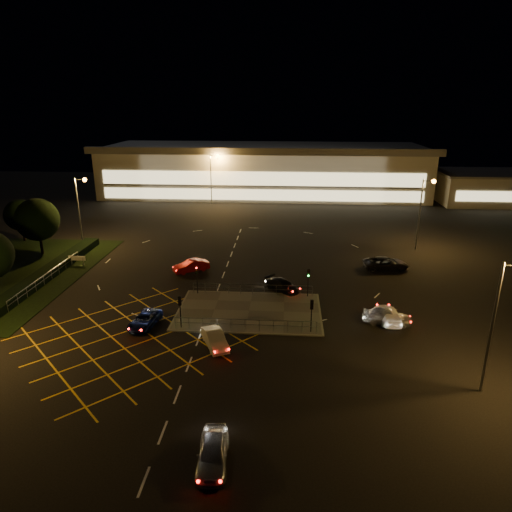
# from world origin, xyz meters

# --- Properties ---
(ground) EXTENTS (180.00, 180.00, 0.00)m
(ground) POSITION_xyz_m (0.00, 0.00, 0.00)
(ground) COLOR black
(ground) RESTS_ON ground
(pedestrian_island) EXTENTS (14.00, 9.00, 0.12)m
(pedestrian_island) POSITION_xyz_m (2.00, -2.00, 0.06)
(pedestrian_island) COLOR #4C4944
(pedestrian_island) RESTS_ON ground
(grass_verge) EXTENTS (18.00, 30.00, 0.08)m
(grass_verge) POSITION_xyz_m (-28.00, 6.00, 0.04)
(grass_verge) COLOR black
(grass_verge) RESTS_ON ground
(hedge) EXTENTS (2.00, 26.00, 1.00)m
(hedge) POSITION_xyz_m (-23.00, 6.00, 0.50)
(hedge) COLOR black
(hedge) RESTS_ON ground
(supermarket) EXTENTS (72.00, 26.50, 10.50)m
(supermarket) POSITION_xyz_m (0.00, 61.95, 5.31)
(supermarket) COLOR beige
(supermarket) RESTS_ON ground
(retail_unit_a) EXTENTS (18.80, 14.80, 6.35)m
(retail_unit_a) POSITION_xyz_m (46.00, 53.97, 3.21)
(retail_unit_a) COLOR beige
(retail_unit_a) RESTS_ON ground
(streetlight_se) EXTENTS (1.78, 0.56, 10.03)m
(streetlight_se) POSITION_xyz_m (20.44, -14.00, 6.56)
(streetlight_se) COLOR slate
(streetlight_se) RESTS_ON ground
(streetlight_nw) EXTENTS (1.78, 0.56, 10.03)m
(streetlight_nw) POSITION_xyz_m (-23.56, 18.00, 6.56)
(streetlight_nw) COLOR slate
(streetlight_nw) RESTS_ON ground
(streetlight_ne) EXTENTS (1.78, 0.56, 10.03)m
(streetlight_ne) POSITION_xyz_m (24.44, 20.00, 6.56)
(streetlight_ne) COLOR slate
(streetlight_ne) RESTS_ON ground
(streetlight_far_left) EXTENTS (1.78, 0.56, 10.03)m
(streetlight_far_left) POSITION_xyz_m (-9.56, 48.00, 6.56)
(streetlight_far_left) COLOR slate
(streetlight_far_left) RESTS_ON ground
(streetlight_far_right) EXTENTS (1.78, 0.56, 10.03)m
(streetlight_far_right) POSITION_xyz_m (30.44, 50.00, 6.56)
(streetlight_far_right) COLOR slate
(streetlight_far_right) RESTS_ON ground
(signal_sw) EXTENTS (0.28, 0.30, 3.15)m
(signal_sw) POSITION_xyz_m (-4.00, -5.99, 2.37)
(signal_sw) COLOR black
(signal_sw) RESTS_ON pedestrian_island
(signal_se) EXTENTS (0.28, 0.30, 3.15)m
(signal_se) POSITION_xyz_m (8.00, -5.99, 2.37)
(signal_se) COLOR black
(signal_se) RESTS_ON pedestrian_island
(signal_nw) EXTENTS (0.28, 0.30, 3.15)m
(signal_nw) POSITION_xyz_m (-4.00, 1.99, 2.37)
(signal_nw) COLOR black
(signal_nw) RESTS_ON pedestrian_island
(signal_ne) EXTENTS (0.28, 0.30, 3.15)m
(signal_ne) POSITION_xyz_m (8.00, 1.99, 2.37)
(signal_ne) COLOR black
(signal_ne) RESTS_ON pedestrian_island
(tree_c) EXTENTS (5.76, 5.76, 7.84)m
(tree_c) POSITION_xyz_m (-28.00, 14.00, 4.95)
(tree_c) COLOR black
(tree_c) RESTS_ON ground
(tree_d) EXTENTS (4.68, 4.68, 6.37)m
(tree_d) POSITION_xyz_m (-34.00, 20.00, 4.02)
(tree_d) COLOR black
(tree_d) RESTS_ON ground
(car_near_silver) EXTENTS (2.07, 4.49, 1.49)m
(car_near_silver) POSITION_xyz_m (1.62, -22.33, 0.75)
(car_near_silver) COLOR #B2B3B9
(car_near_silver) RESTS_ON ground
(car_queue_white) EXTENTS (3.08, 4.39, 1.37)m
(car_queue_white) POSITION_xyz_m (-0.36, -9.00, 0.69)
(car_queue_white) COLOR silver
(car_queue_white) RESTS_ON ground
(car_left_blue) EXTENTS (2.63, 4.67, 1.23)m
(car_left_blue) POSITION_xyz_m (-7.50, -5.75, 0.62)
(car_left_blue) COLOR #0D1951
(car_left_blue) RESTS_ON ground
(car_far_dkgrey) EXTENTS (4.37, 4.25, 1.26)m
(car_far_dkgrey) POSITION_xyz_m (5.26, 3.68, 0.63)
(car_far_dkgrey) COLOR black
(car_far_dkgrey) RESTS_ON ground
(car_right_silver) EXTENTS (4.78, 2.55, 1.55)m
(car_right_silver) POSITION_xyz_m (15.28, -3.64, 0.77)
(car_right_silver) COLOR silver
(car_right_silver) RESTS_ON ground
(car_circ_red) EXTENTS (4.61, 3.75, 1.48)m
(car_circ_red) POSITION_xyz_m (-6.15, 8.90, 0.74)
(car_circ_red) COLOR maroon
(car_circ_red) RESTS_ON ground
(car_east_grey) EXTENTS (5.83, 3.22, 1.55)m
(car_east_grey) POSITION_xyz_m (18.12, 11.47, 0.77)
(car_east_grey) COLOR black
(car_east_grey) RESTS_ON ground
(car_approach_white) EXTENTS (2.12, 4.76, 1.36)m
(car_approach_white) POSITION_xyz_m (15.52, -3.03, 0.68)
(car_approach_white) COLOR white
(car_approach_white) RESTS_ON ground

